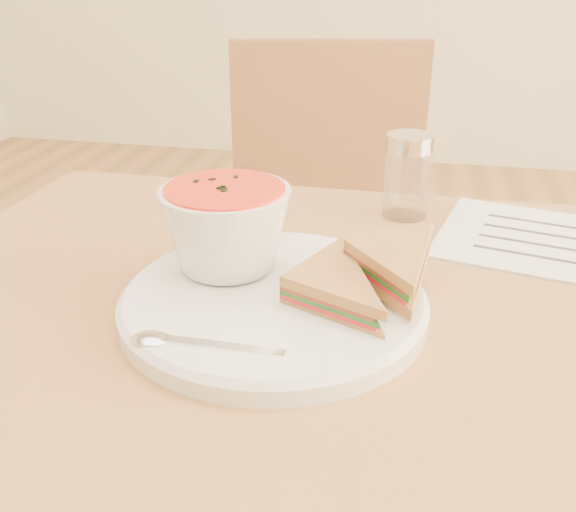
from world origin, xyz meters
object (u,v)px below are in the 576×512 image
(soup_bowl, at_px, (226,232))
(chair_far, at_px, (330,286))
(condiment_shaker, at_px, (407,176))
(plate, at_px, (273,304))

(soup_bowl, bearing_deg, chair_far, 87.31)
(chair_far, relative_size, condiment_shaker, 8.46)
(condiment_shaker, bearing_deg, plate, -111.94)
(condiment_shaker, bearing_deg, soup_bowl, -125.46)
(soup_bowl, relative_size, condiment_shaker, 1.20)
(chair_far, xyz_separation_m, soup_bowl, (-0.03, -0.57, 0.36))
(plate, xyz_separation_m, soup_bowl, (-0.06, 0.04, 0.05))
(plate, height_order, soup_bowl, soup_bowl)
(plate, bearing_deg, soup_bowl, 144.45)
(plate, relative_size, condiment_shaker, 2.73)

